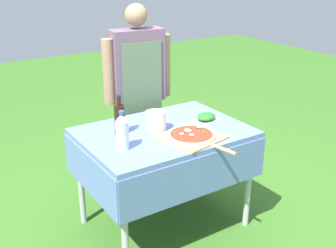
# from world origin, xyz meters

# --- Properties ---
(ground_plane) EXTENTS (12.00, 12.00, 0.00)m
(ground_plane) POSITION_xyz_m (0.00, 0.00, 0.00)
(ground_plane) COLOR #386B23
(prep_table) EXTENTS (1.13, 0.82, 0.75)m
(prep_table) POSITION_xyz_m (0.00, 0.00, 0.66)
(prep_table) COLOR #607AB7
(prep_table) RESTS_ON ground
(person_cook) EXTENTS (0.57, 0.23, 1.53)m
(person_cook) POSITION_xyz_m (0.16, 0.63, 0.90)
(person_cook) COLOR #70604C
(person_cook) RESTS_ON ground
(pizza_on_peel) EXTENTS (0.42, 0.57, 0.05)m
(pizza_on_peel) POSITION_xyz_m (0.09, -0.21, 0.76)
(pizza_on_peel) COLOR tan
(pizza_on_peel) RESTS_ON prep_table
(oil_bottle) EXTENTS (0.07, 0.07, 0.27)m
(oil_bottle) POSITION_xyz_m (-0.28, 0.11, 0.86)
(oil_bottle) COLOR black
(oil_bottle) RESTS_ON prep_table
(water_bottle) EXTENTS (0.08, 0.08, 0.25)m
(water_bottle) POSITION_xyz_m (-0.37, -0.12, 0.86)
(water_bottle) COLOR silver
(water_bottle) RESTS_ON prep_table
(herb_container) EXTENTS (0.23, 0.20, 0.05)m
(herb_container) POSITION_xyz_m (0.36, -0.01, 0.77)
(herb_container) COLOR silver
(herb_container) RESTS_ON prep_table
(mixing_tub) EXTENTS (0.13, 0.13, 0.13)m
(mixing_tub) POSITION_xyz_m (-0.03, 0.04, 0.81)
(mixing_tub) COLOR silver
(mixing_tub) RESTS_ON prep_table
(sauce_jar) EXTENTS (0.08, 0.08, 0.09)m
(sauce_jar) POSITION_xyz_m (-0.00, 0.17, 0.79)
(sauce_jar) COLOR silver
(sauce_jar) RESTS_ON prep_table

